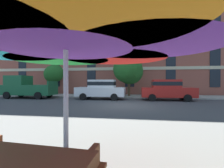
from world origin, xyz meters
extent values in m
plane|color=#424244|center=(0.00, 0.00, 0.00)|extent=(120.00, 120.00, 0.00)
cube|color=#9E998E|center=(0.00, 6.80, 0.06)|extent=(56.00, 3.60, 0.12)
cube|color=#934C3D|center=(0.00, 15.00, 9.60)|extent=(42.68, 12.00, 19.20)
cube|color=beige|center=(0.00, 8.96, 3.20)|extent=(41.83, 0.08, 0.36)
cube|color=beige|center=(0.00, 8.96, 6.40)|extent=(41.83, 0.08, 0.36)
cube|color=beige|center=(0.00, 8.96, 9.60)|extent=(41.83, 0.08, 0.36)
cube|color=black|center=(-14.23, 8.97, 10.00)|extent=(1.10, 0.06, 18.00)
cube|color=black|center=(-9.48, 8.97, 10.00)|extent=(1.10, 0.06, 18.00)
cube|color=black|center=(-4.74, 8.97, 10.00)|extent=(1.10, 0.06, 18.00)
cube|color=black|center=(0.00, 8.97, 10.00)|extent=(1.10, 0.06, 18.00)
cube|color=black|center=(4.74, 8.97, 10.00)|extent=(1.10, 0.06, 18.00)
cube|color=black|center=(9.48, 8.97, 10.00)|extent=(1.10, 0.06, 18.00)
cube|color=#195933|center=(-9.53, 3.70, 0.82)|extent=(5.10, 1.90, 0.96)
cube|color=#195933|center=(-10.63, 3.70, 1.75)|extent=(1.90, 1.75, 0.90)
cube|color=#195933|center=(-7.06, 3.70, 1.48)|extent=(0.16, 1.75, 0.36)
cylinder|color=black|center=(-7.95, 4.65, 0.34)|extent=(0.68, 0.22, 0.68)
cylinder|color=black|center=(-7.95, 2.75, 0.34)|extent=(0.68, 0.22, 0.68)
cylinder|color=black|center=(-11.11, 4.65, 0.34)|extent=(0.68, 0.22, 0.68)
cylinder|color=black|center=(-11.11, 2.75, 0.34)|extent=(0.68, 0.22, 0.68)
cube|color=silver|center=(-2.39, 3.70, 0.70)|extent=(4.40, 1.76, 0.80)
cube|color=silver|center=(-2.24, 3.70, 1.44)|extent=(2.30, 1.55, 0.68)
cube|color=black|center=(-2.24, 3.70, 1.44)|extent=(2.32, 1.57, 0.32)
cylinder|color=black|center=(-3.76, 2.82, 0.30)|extent=(0.60, 0.22, 0.60)
cylinder|color=black|center=(-3.76, 4.58, 0.30)|extent=(0.60, 0.22, 0.60)
cylinder|color=black|center=(-1.03, 2.82, 0.30)|extent=(0.60, 0.22, 0.60)
cylinder|color=black|center=(-1.03, 4.58, 0.30)|extent=(0.60, 0.22, 0.60)
cube|color=#B21E19|center=(3.47, 3.70, 0.70)|extent=(4.40, 1.76, 0.80)
cube|color=#B21E19|center=(3.32, 3.70, 1.44)|extent=(2.30, 1.55, 0.68)
cube|color=black|center=(3.32, 3.70, 1.44)|extent=(2.32, 1.57, 0.32)
cylinder|color=black|center=(4.83, 4.58, 0.30)|extent=(0.60, 0.22, 0.60)
cylinder|color=black|center=(4.83, 2.82, 0.30)|extent=(0.60, 0.22, 0.60)
cylinder|color=black|center=(2.10, 4.58, 0.30)|extent=(0.60, 0.22, 0.60)
cylinder|color=black|center=(2.10, 2.82, 0.30)|extent=(0.60, 0.22, 0.60)
cylinder|color=#4C3823|center=(-9.04, 7.24, 0.90)|extent=(0.31, 0.31, 1.80)
sphere|color=#236023|center=(-9.06, 7.50, 2.53)|extent=(2.12, 2.12, 2.12)
sphere|color=#236023|center=(-8.86, 7.45, 2.60)|extent=(2.05, 2.05, 2.05)
sphere|color=#236023|center=(-9.00, 7.52, 2.54)|extent=(1.61, 1.61, 1.61)
sphere|color=#236023|center=(-8.80, 7.48, 2.63)|extent=(2.11, 2.11, 2.11)
cylinder|color=#4C3823|center=(0.03, 6.56, 0.86)|extent=(0.29, 0.29, 1.72)
sphere|color=#236023|center=(0.10, 6.40, 2.77)|extent=(1.98, 1.98, 1.98)
sphere|color=#236023|center=(-0.21, 6.43, 2.93)|extent=(2.86, 2.86, 2.86)
sphere|color=#236023|center=(0.13, 6.80, 2.73)|extent=(2.80, 2.80, 2.80)
sphere|color=#236023|center=(0.25, 6.50, 3.14)|extent=(2.33, 2.33, 2.33)
cylinder|color=silver|center=(0.02, -9.00, 1.17)|extent=(0.06, 0.06, 2.33)
cone|color=#662D9E|center=(0.99, -9.00, 2.14)|extent=(1.69, 1.69, 0.39)
cone|color=red|center=(0.50, -8.17, 2.14)|extent=(1.69, 1.69, 0.39)
cone|color=green|center=(-0.46, -8.17, 2.14)|extent=(1.69, 1.69, 0.39)
cone|color=#662D9E|center=(0.02, -9.00, 2.18)|extent=(1.62, 1.62, 0.47)
cube|color=brown|center=(-0.48, -9.39, 0.74)|extent=(1.85, 0.92, 0.06)
cube|color=brown|center=(-0.44, -8.78, 0.44)|extent=(1.82, 0.40, 0.05)
camera|label=1|loc=(0.87, -10.88, 1.55)|focal=26.39mm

